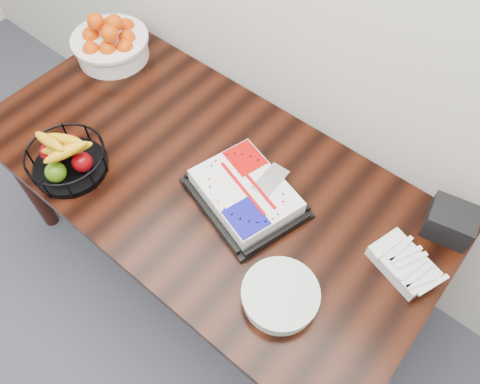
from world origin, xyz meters
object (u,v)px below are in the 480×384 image
Objects in this scene: cake_tray at (246,193)px; fruit_basket at (67,159)px; tangerine_bowl at (110,40)px; napkin_box at (450,222)px; table at (205,186)px; plate_stack at (280,296)px.

cake_tray is 0.66m from fruit_basket.
napkin_box is (1.55, 0.12, -0.04)m from tangerine_bowl.
tangerine_bowl reaches higher than table.
napkin_box reaches higher than plate_stack.
napkin_box reaches higher than table.
cake_tray is at bearing -13.01° from tangerine_bowl.
napkin_box reaches higher than cake_tray.
cake_tray is 0.97m from tangerine_bowl.
tangerine_bowl is at bearing 166.99° from cake_tray.
napkin_box is (0.61, 0.34, 0.02)m from cake_tray.
cake_tray is 1.94× the size of plate_stack.
napkin_box is at bearing 29.22° from cake_tray.
table is at bearing -156.37° from napkin_box.
tangerine_bowl is 0.64m from fruit_basket.
fruit_basket is 1.90× the size of napkin_box.
cake_tray is 3.10× the size of napkin_box.
table is 0.80m from tangerine_bowl.
table is 3.82× the size of cake_tray.
table is 11.85× the size of napkin_box.
plate_stack is (0.32, -0.22, -0.01)m from cake_tray.
cake_tray is 0.70m from napkin_box.
plate_stack is at bearing -116.96° from napkin_box.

